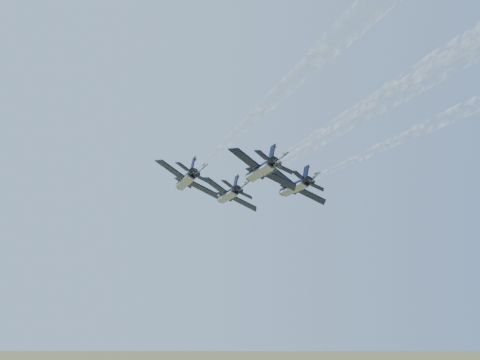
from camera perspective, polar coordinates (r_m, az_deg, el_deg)
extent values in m
cylinder|color=black|center=(119.80, -1.07, -1.38)|extent=(3.04, 13.12, 2.26)
cone|color=black|center=(127.21, -1.98, -2.00)|extent=(2.41, 2.68, 2.26)
ellipsoid|color=black|center=(123.12, -1.36, -1.44)|extent=(1.37, 2.42, 1.17)
cube|color=gray|center=(119.62, -1.22, -1.63)|extent=(2.20, 11.75, 1.09)
cube|color=black|center=(118.62, -2.36, -0.52)|extent=(5.87, 4.78, 2.89)
cube|color=#FBB00D|center=(120.24, -2.53, -0.63)|extent=(4.73, 2.13, 2.84)
cube|color=black|center=(119.52, 0.35, -2.18)|extent=(5.70, 4.32, 2.89)
cube|color=#FBB00D|center=(121.12, 0.15, -2.27)|extent=(4.87, 1.58, 2.84)
cube|color=black|center=(113.64, -1.15, -0.29)|extent=(2.75, 2.41, 1.35)
cube|color=black|center=(114.22, 0.60, -1.36)|extent=(2.68, 2.22, 1.35)
cube|color=black|center=(114.86, -0.40, -0.10)|extent=(0.76, 2.19, 2.54)
cube|color=black|center=(115.09, 0.31, -0.53)|extent=(2.09, 2.27, 1.86)
cylinder|color=black|center=(113.17, -0.39, -0.69)|extent=(1.53, 1.26, 1.47)
cylinder|color=black|center=(113.30, -0.01, -0.92)|extent=(1.53, 1.26, 1.47)
cylinder|color=black|center=(106.27, -5.07, 0.04)|extent=(3.04, 13.12, 2.26)
cone|color=black|center=(113.77, -5.82, -0.75)|extent=(2.41, 2.68, 2.26)
ellipsoid|color=black|center=(109.62, -5.27, -0.08)|extent=(1.37, 2.42, 1.17)
cube|color=gray|center=(106.10, -5.24, -0.25)|extent=(2.20, 11.75, 1.09)
cube|color=black|center=(105.34, -6.56, 1.02)|extent=(5.87, 4.78, 2.89)
cube|color=#FBB00D|center=(106.97, -6.68, 0.87)|extent=(4.73, 2.13, 2.84)
cube|color=black|center=(105.75, -3.48, -0.86)|extent=(5.70, 4.32, 2.89)
cube|color=#FBB00D|center=(107.37, -3.64, -0.98)|extent=(4.87, 1.58, 2.84)
cube|color=black|center=(100.20, -5.40, 1.36)|extent=(2.75, 2.41, 1.35)
cube|color=black|center=(100.47, -3.39, 0.13)|extent=(2.68, 2.22, 1.35)
cube|color=black|center=(101.32, -4.50, 1.55)|extent=(0.76, 2.19, 2.54)
cube|color=black|center=(101.43, -3.69, 1.06)|extent=(2.09, 2.27, 1.86)
cylinder|color=black|center=(99.60, -4.56, 0.92)|extent=(1.53, 1.26, 1.47)
cylinder|color=black|center=(99.66, -4.12, 0.65)|extent=(1.53, 1.26, 1.47)
cylinder|color=black|center=(112.42, 5.25, -0.62)|extent=(3.04, 13.12, 2.26)
cone|color=black|center=(119.57, 3.90, -1.33)|extent=(2.41, 2.68, 2.26)
ellipsoid|color=black|center=(115.66, 4.76, -0.71)|extent=(1.37, 2.42, 1.17)
cube|color=gray|center=(112.20, 5.11, -0.90)|extent=(2.20, 11.75, 1.09)
cube|color=black|center=(110.98, 3.94, 0.30)|extent=(5.87, 4.78, 2.89)
cube|color=#FBB00D|center=(112.55, 3.68, 0.17)|extent=(4.73, 2.13, 2.84)
cube|color=black|center=(112.45, 6.77, -1.47)|extent=(5.70, 4.32, 2.89)
cube|color=#FBB00D|center=(114.00, 6.47, -1.58)|extent=(4.87, 1.58, 2.84)
cube|color=black|center=(106.32, 5.53, 0.59)|extent=(2.75, 2.41, 1.35)
cube|color=black|center=(107.27, 7.35, -0.56)|extent=(2.68, 2.22, 1.35)
cube|color=black|center=(107.71, 6.25, 0.77)|extent=(0.76, 2.19, 2.54)
cube|color=black|center=(108.09, 6.98, 0.31)|extent=(2.09, 2.27, 1.86)
cylinder|color=black|center=(106.02, 6.37, 0.16)|extent=(1.53, 1.26, 1.47)
cylinder|color=black|center=(106.23, 6.76, -0.09)|extent=(1.53, 1.26, 1.47)
cylinder|color=black|center=(98.32, 2.05, 0.98)|extent=(3.04, 13.12, 2.26)
cone|color=black|center=(105.56, 0.74, 0.07)|extent=(2.41, 2.68, 2.26)
ellipsoid|color=black|center=(101.59, 1.60, 0.83)|extent=(1.37, 2.42, 1.17)
cube|color=gray|center=(98.10, 1.88, 0.67)|extent=(2.20, 11.75, 1.09)
cube|color=black|center=(97.08, 0.51, 2.06)|extent=(5.87, 4.78, 2.89)
cube|color=#FBB00D|center=(98.67, 0.26, 1.88)|extent=(4.73, 2.13, 2.84)
cube|color=black|center=(98.14, 3.79, 0.01)|extent=(5.70, 4.32, 2.89)
cube|color=#FBB00D|center=(99.71, 3.50, -0.13)|extent=(4.87, 1.58, 2.84)
cube|color=black|center=(92.27, 2.17, 2.48)|extent=(2.75, 2.41, 1.35)
cube|color=black|center=(92.96, 4.29, 1.14)|extent=(2.68, 2.22, 1.35)
cube|color=black|center=(93.59, 3.04, 2.67)|extent=(0.76, 2.19, 2.54)
cube|color=black|center=(93.87, 3.89, 2.13)|extent=(2.09, 2.27, 1.86)
cylinder|color=black|center=(91.85, 3.12, 2.00)|extent=(1.53, 1.26, 1.47)
cylinder|color=black|center=(92.00, 3.58, 1.71)|extent=(1.53, 1.26, 1.47)
cylinder|color=white|center=(104.84, 1.16, 0.16)|extent=(2.30, 18.63, 1.20)
cylinder|color=white|center=(88.68, 4.51, 2.45)|extent=(2.76, 18.65, 1.65)
cylinder|color=white|center=(73.16, 9.33, 5.72)|extent=(3.29, 18.69, 2.18)
cylinder|color=white|center=(58.79, 16.72, 10.58)|extent=(3.90, 18.72, 2.80)
cylinder|color=white|center=(91.12, -3.16, 2.04)|extent=(2.30, 18.63, 1.20)
cylinder|color=white|center=(74.74, -0.14, 5.17)|extent=(2.76, 18.65, 1.65)
cylinder|color=white|center=(59.03, 4.59, 9.99)|extent=(3.29, 18.69, 2.18)
cylinder|color=white|center=(98.14, 8.59, 1.13)|extent=(2.30, 18.63, 1.20)
cylinder|color=white|center=(83.03, 13.60, 3.76)|extent=(2.76, 18.65, 1.65)
cylinder|color=white|center=(69.08, 20.79, 7.44)|extent=(3.29, 18.69, 2.18)
cylinder|color=white|center=(83.82, 5.41, 3.32)|extent=(2.30, 18.63, 1.20)
cylinder|color=white|center=(68.53, 10.78, 7.00)|extent=(2.76, 18.65, 1.65)
cylinder|color=white|center=(54.61, 19.22, 12.54)|extent=(3.29, 18.69, 2.18)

